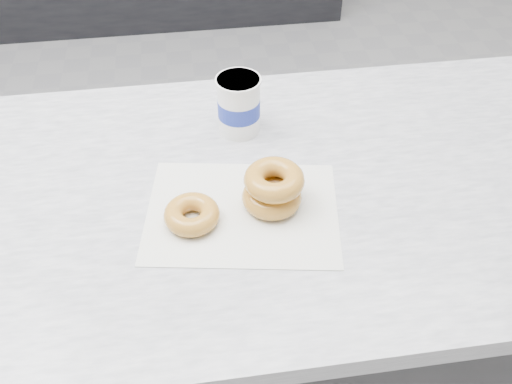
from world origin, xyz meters
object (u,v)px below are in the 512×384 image
counter (114,340)px  coffee_cup (239,105)px  donut_stack (273,188)px  donut_single (192,214)px

counter → coffee_cup: coffee_cup is taller
donut_stack → counter: bearing=172.1°
donut_single → coffee_cup: (0.11, 0.25, 0.04)m
coffee_cup → donut_stack: bearing=-94.9°
counter → coffee_cup: size_ratio=24.90×
donut_stack → coffee_cup: size_ratio=1.23×
coffee_cup → donut_single: bearing=-127.1°
donut_single → coffee_cup: 0.28m
counter → donut_single: bearing=-19.1°
donut_single → coffee_cup: size_ratio=0.80×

